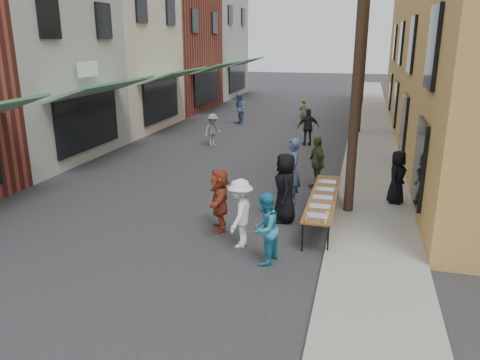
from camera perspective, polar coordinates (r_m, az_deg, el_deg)
The scene contains 27 objects.
ground at distance 11.65m, azimuth -9.43°, elevation -7.21°, with size 120.00×120.00×0.00m, color #28282B.
sidewalk at distance 25.10m, azimuth 15.72°, elevation 5.52°, with size 2.20×60.00×0.10m, color gray.
storefront_row at distance 28.59m, azimuth -16.28°, elevation 15.03°, with size 8.00×37.00×9.00m.
utility_pole_near at distance 12.67m, azimuth 14.36°, elevation 15.42°, with size 0.26×0.26×9.00m, color #2D2116.
utility_pole_mid at distance 24.66m, azimuth 14.88°, elevation 15.82°, with size 0.26×0.26×9.00m, color #2D2116.
utility_pole_far at distance 36.66m, azimuth 15.06°, elevation 15.96°, with size 0.26×0.26×9.00m, color #2D2116.
serving_table at distance 12.46m, azimuth 10.13°, elevation -2.12°, with size 0.70×4.00×0.75m.
catering_tray_sausage at distance 10.88m, azimuth 9.38°, elevation -4.47°, with size 0.50×0.33×0.08m, color maroon.
catering_tray_foil_b at distance 11.49m, azimuth 9.71°, elevation -3.32°, with size 0.50×0.33×0.08m, color #B2B2B7.
catering_tray_buns at distance 12.15m, azimuth 10.03°, elevation -2.22°, with size 0.50×0.33×0.08m, color tan.
catering_tray_foil_d at distance 12.81m, azimuth 10.31°, elevation -1.23°, with size 0.50×0.33×0.08m, color #B2B2B7.
catering_tray_buns_end at distance 13.48m, azimuth 10.56°, elevation -0.33°, with size 0.50×0.33×0.08m, color tan.
condiment_jar_a at distance 10.63m, azimuth 8.04°, elevation -4.94°, with size 0.07×0.07×0.08m, color #A57F26.
condiment_jar_b at distance 10.72m, azimuth 8.10°, elevation -4.75°, with size 0.07×0.07×0.08m, color #A57F26.
condiment_jar_c at distance 10.81m, azimuth 8.17°, elevation -4.56°, with size 0.07×0.07×0.08m, color #A57F26.
cup_stack at distance 10.63m, azimuth 10.33°, elevation -4.93°, with size 0.08×0.08×0.12m, color tan.
guest_front_a at distance 12.39m, azimuth 5.51°, elevation -0.95°, with size 0.91×0.60×1.87m, color black.
guest_front_b at distance 13.79m, azimuth 6.39°, elevation 1.08°, with size 0.72×0.47×1.97m, color #41527E.
guest_front_c at distance 10.09m, azimuth 3.01°, elevation -5.95°, with size 0.78×0.60×1.60m, color teal.
guest_front_d at distance 10.87m, azimuth 0.02°, elevation -4.08°, with size 1.06×0.61×1.64m, color white.
guest_front_e at distance 15.37m, azimuth 9.34°, elevation 2.13°, with size 1.01×0.42×1.72m, color brown.
guest_queue_back at distance 11.83m, azimuth -2.50°, elevation -2.39°, with size 1.50×0.48×1.62m, color #9E3B22.
server at distance 14.26m, azimuth 18.60°, elevation 0.37°, with size 0.76×0.49×1.55m, color black.
passerby_left at distance 21.39m, azimuth -3.36°, elevation 6.11°, with size 0.95×0.55×1.47m, color slate.
passerby_mid at distance 21.62m, azimuth 8.32°, elevation 6.39°, with size 0.99×0.41×1.70m, color black.
passerby_right at distance 27.13m, azimuth 7.67°, elevation 8.25°, with size 0.53×0.35×1.45m, color brown.
passerby_far at distance 26.87m, azimuth -0.12°, elevation 8.67°, with size 0.87×0.67×1.78m, color #5468A3.
Camera 1 is at (4.51, -9.66, 4.70)m, focal length 35.00 mm.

